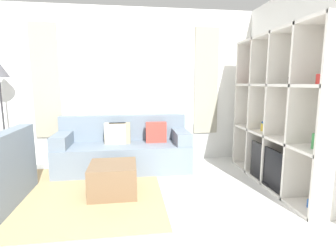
% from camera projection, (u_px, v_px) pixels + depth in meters
% --- Properties ---
extents(wall_back, '(5.62, 0.11, 2.70)m').
position_uv_depth(wall_back, '(129.00, 87.00, 4.64)').
color(wall_back, white).
rests_on(wall_back, ground_plane).
extents(wall_right, '(0.07, 3.98, 2.70)m').
position_uv_depth(wall_right, '(295.00, 89.00, 3.58)').
color(wall_right, white).
rests_on(wall_right, ground_plane).
extents(area_rug, '(2.21, 2.15, 0.01)m').
position_uv_depth(area_rug, '(76.00, 193.00, 3.41)').
color(area_rug, tan).
rests_on(area_rug, ground_plane).
extents(shelving_unit, '(0.41, 2.07, 2.10)m').
position_uv_depth(shelving_unit, '(281.00, 113.00, 3.58)').
color(shelving_unit, silver).
rests_on(shelving_unit, ground_plane).
extents(couch_main, '(2.14, 0.83, 0.88)m').
position_uv_depth(couch_main, '(124.00, 150.00, 4.35)').
color(couch_main, slate).
rests_on(couch_main, ground_plane).
extents(ottoman, '(0.59, 0.59, 0.41)m').
position_uv_depth(ottoman, '(113.00, 179.00, 3.37)').
color(ottoman, brown).
rests_on(ottoman, ground_plane).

